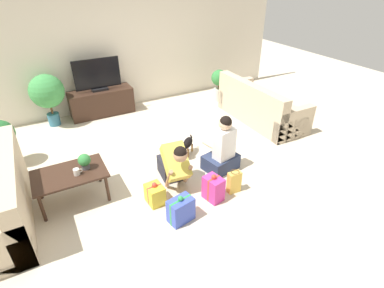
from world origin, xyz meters
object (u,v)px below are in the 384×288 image
at_px(tv, 98,76).
at_px(gift_box_b, 181,210).
at_px(mug, 77,172).
at_px(tabletop_plant, 84,161).
at_px(person_kneeling, 174,164).
at_px(potted_plant_corner_left, 1,138).
at_px(tv_console, 102,102).
at_px(coffee_table, 70,176).
at_px(potted_plant_back_left, 47,93).
at_px(potted_plant_corner_right, 219,82).
at_px(person_sitting, 222,150).
at_px(gift_box_a, 213,188).
at_px(sofa_right, 260,107).
at_px(gift_bag_a, 234,182).
at_px(dog, 187,144).
at_px(gift_box_c, 155,194).

xyz_separation_m(tv, gift_box_b, (0.05, -3.73, -0.69)).
xyz_separation_m(mug, tabletop_plant, (0.13, 0.09, 0.08)).
bearing_deg(person_kneeling, potted_plant_corner_left, 147.72).
bearing_deg(potted_plant_corner_left, tv_console, 34.13).
relative_size(coffee_table, potted_plant_back_left, 0.89).
height_order(tv_console, person_kneeling, person_kneeling).
bearing_deg(potted_plant_corner_right, potted_plant_corner_left, -171.23).
relative_size(tv_console, potted_plant_corner_right, 1.77).
bearing_deg(person_kneeling, person_sitting, 4.39).
height_order(coffee_table, tv, tv).
distance_m(coffee_table, potted_plant_back_left, 2.63).
bearing_deg(gift_box_a, coffee_table, 151.85).
xyz_separation_m(sofa_right, tv, (-2.83, 1.91, 0.56)).
bearing_deg(person_kneeling, tabletop_plant, 170.08).
bearing_deg(mug, person_kneeling, -10.85).
bearing_deg(gift_bag_a, coffee_table, 155.81).
distance_m(coffee_table, potted_plant_corner_right, 4.31).
bearing_deg(sofa_right, tv_console, 56.04).
height_order(sofa_right, tv, tv).
bearing_deg(potted_plant_corner_right, person_kneeling, -134.14).
relative_size(dog, gift_box_a, 0.91).
bearing_deg(person_sitting, tv_console, -80.82).
xyz_separation_m(tv_console, gift_box_c, (-0.11, -3.26, -0.14)).
distance_m(potted_plant_back_left, gift_bag_a, 4.10).
xyz_separation_m(dog, gift_box_c, (-0.95, -0.87, -0.08)).
distance_m(potted_plant_corner_left, gift_box_a, 3.43).
height_order(tv_console, tv, tv).
xyz_separation_m(tv, person_sitting, (1.15, -3.03, -0.51)).
bearing_deg(potted_plant_back_left, potted_plant_corner_left, -124.73).
distance_m(tv, tabletop_plant, 2.80).
xyz_separation_m(potted_plant_corner_left, gift_box_c, (1.75, -2.00, -0.38)).
height_order(dog, gift_box_a, gift_box_a).
bearing_deg(gift_box_c, tv_console, 88.14).
bearing_deg(gift_box_a, tabletop_plant, 148.30).
relative_size(sofa_right, gift_bag_a, 5.61).
relative_size(sofa_right, tabletop_plant, 8.95).
relative_size(potted_plant_corner_right, potted_plant_corner_left, 0.94).
distance_m(potted_plant_back_left, person_kneeling, 3.26).
bearing_deg(person_sitting, mug, -19.00).
relative_size(potted_plant_corner_left, mug, 6.68).
xyz_separation_m(person_kneeling, gift_box_b, (-0.26, -0.74, -0.18)).
bearing_deg(potted_plant_corner_left, mug, -59.62).
height_order(gift_box_c, mug, mug).
height_order(tv, tabletop_plant, tv).
height_order(tv, gift_box_a, tv).
height_order(tv_console, potted_plant_corner_left, potted_plant_corner_left).
bearing_deg(potted_plant_corner_left, potted_plant_corner_right, 8.77).
bearing_deg(gift_box_b, sofa_right, 33.35).
relative_size(sofa_right, gift_box_b, 5.05).
xyz_separation_m(sofa_right, gift_bag_a, (-1.84, -1.68, -0.13)).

